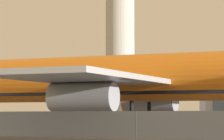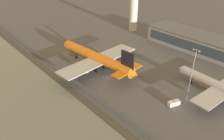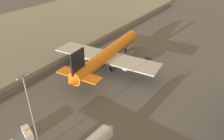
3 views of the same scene
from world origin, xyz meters
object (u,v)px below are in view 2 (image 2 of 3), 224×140
Objects in this scene: baggage_tug at (96,52)px; passenger_jet_silver at (220,87)px; cargo_jet_orange at (97,58)px; apron_light_mast_apron_west at (192,74)px; ops_van at (174,103)px.

passenger_jet_silver is at bearing 9.60° from baggage_tug.
cargo_jet_orange is 21.49m from baggage_tug.
passenger_jet_silver reaches higher than baggage_tug.
apron_light_mast_apron_west reaches higher than cargo_jet_orange.
apron_light_mast_apron_west is at bearing -0.31° from baggage_tug.
passenger_jet_silver is 17.42m from apron_light_mast_apron_west.
passenger_jet_silver is 12.41× the size of baggage_tug.
ops_van is (64.63, -7.86, 0.47)m from baggage_tug.
baggage_tug is 0.14× the size of apron_light_mast_apron_west.
apron_light_mast_apron_west is at bearing 13.24° from cargo_jet_orange.
baggage_tug is at bearing -170.40° from passenger_jet_silver.
passenger_jet_silver is at bearing 64.75° from ops_van.
cargo_jet_orange is 62.39m from passenger_jet_silver.
cargo_jet_orange is 48.18m from ops_van.
apron_light_mast_apron_west is (1.60, 7.50, 12.39)m from ops_van.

